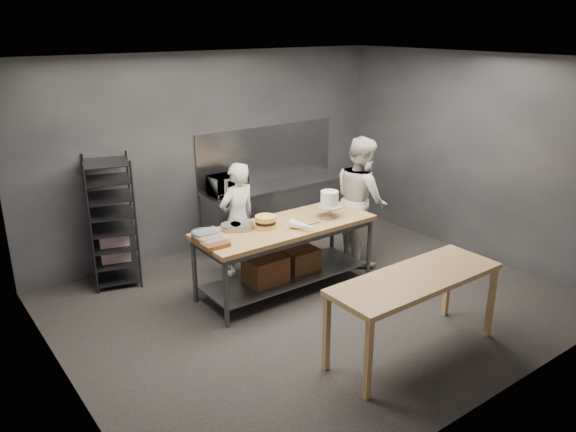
# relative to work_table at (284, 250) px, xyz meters

# --- Properties ---
(ground) EXTENTS (6.00, 6.00, 0.00)m
(ground) POSITION_rel_work_table_xyz_m (0.09, -0.52, -0.57)
(ground) COLOR black
(ground) RESTS_ON ground
(back_wall) EXTENTS (6.00, 0.04, 3.00)m
(back_wall) POSITION_rel_work_table_xyz_m (0.09, 1.98, 0.93)
(back_wall) COLOR #4C4F54
(back_wall) RESTS_ON ground
(work_table) EXTENTS (2.40, 0.90, 0.92)m
(work_table) POSITION_rel_work_table_xyz_m (0.00, 0.00, 0.00)
(work_table) COLOR olive
(work_table) RESTS_ON ground
(near_counter) EXTENTS (2.00, 0.70, 0.90)m
(near_counter) POSITION_rel_work_table_xyz_m (0.23, -2.02, 0.24)
(near_counter) COLOR #A26E43
(near_counter) RESTS_ON ground
(back_counter) EXTENTS (2.60, 0.60, 0.90)m
(back_counter) POSITION_rel_work_table_xyz_m (1.09, 1.66, -0.12)
(back_counter) COLOR slate
(back_counter) RESTS_ON ground
(splashback_panel) EXTENTS (2.60, 0.02, 0.90)m
(splashback_panel) POSITION_rel_work_table_xyz_m (1.09, 1.96, 0.78)
(splashback_panel) COLOR slate
(splashback_panel) RESTS_ON back_counter
(speed_rack) EXTENTS (0.76, 0.79, 1.75)m
(speed_rack) POSITION_rel_work_table_xyz_m (-1.68, 1.58, 0.28)
(speed_rack) COLOR black
(speed_rack) RESTS_ON ground
(chef_behind) EXTENTS (0.63, 0.46, 1.61)m
(chef_behind) POSITION_rel_work_table_xyz_m (-0.20, 0.81, 0.23)
(chef_behind) COLOR silver
(chef_behind) RESTS_ON ground
(chef_right) EXTENTS (0.98, 1.09, 1.86)m
(chef_right) POSITION_rel_work_table_xyz_m (1.54, 0.18, 0.36)
(chef_right) COLOR silver
(chef_right) RESTS_ON ground
(microwave) EXTENTS (0.54, 0.37, 0.30)m
(microwave) POSITION_rel_work_table_xyz_m (0.15, 1.66, 0.48)
(microwave) COLOR black
(microwave) RESTS_ON back_counter
(frosted_cake_stand) EXTENTS (0.34, 0.34, 0.36)m
(frosted_cake_stand) POSITION_rel_work_table_xyz_m (0.68, -0.10, 0.57)
(frosted_cake_stand) COLOR #ABA389
(frosted_cake_stand) RESTS_ON work_table
(layer_cake) EXTENTS (0.26, 0.26, 0.16)m
(layer_cake) POSITION_rel_work_table_xyz_m (-0.24, 0.05, 0.43)
(layer_cake) COLOR #F9D24F
(layer_cake) RESTS_ON work_table
(cake_pans) EXTENTS (0.83, 0.34, 0.07)m
(cake_pans) POSITION_rel_work_table_xyz_m (-0.74, 0.23, 0.39)
(cake_pans) COLOR gray
(cake_pans) RESTS_ON work_table
(piping_bag) EXTENTS (0.25, 0.40, 0.12)m
(piping_bag) POSITION_rel_work_table_xyz_m (0.09, -0.31, 0.41)
(piping_bag) COLOR white
(piping_bag) RESTS_ON work_table
(offset_spatula) EXTENTS (0.36, 0.02, 0.02)m
(offset_spatula) POSITION_rel_work_table_xyz_m (0.22, -0.20, 0.35)
(offset_spatula) COLOR slate
(offset_spatula) RESTS_ON work_table
(pastry_clamshells) EXTENTS (0.34, 0.47, 0.11)m
(pastry_clamshells) POSITION_rel_work_table_xyz_m (-1.05, 0.01, 0.40)
(pastry_clamshells) COLOR #8E5C1C
(pastry_clamshells) RESTS_ON work_table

